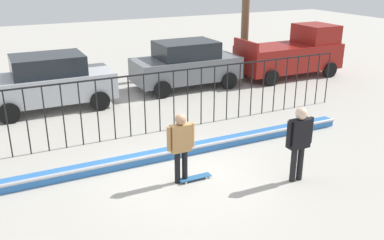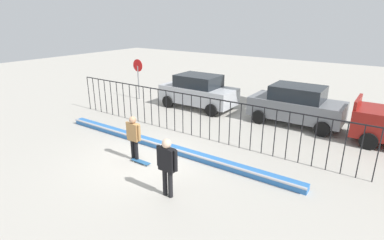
{
  "view_description": "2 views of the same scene",
  "coord_description": "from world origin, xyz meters",
  "px_view_note": "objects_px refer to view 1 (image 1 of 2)",
  "views": [
    {
      "loc": [
        -3.97,
        -8.27,
        4.8
      ],
      "look_at": [
        0.6,
        1.04,
        0.98
      ],
      "focal_mm": 39.75,
      "sensor_mm": 36.0,
      "label": 1
    },
    {
      "loc": [
        7.1,
        -7.22,
        4.99
      ],
      "look_at": [
        0.93,
        1.67,
        1.26
      ],
      "focal_mm": 28.22,
      "sensor_mm": 36.0,
      "label": 2
    }
  ],
  "objects_px": {
    "parked_car_gray": "(186,64)",
    "camera_operator": "(299,138)",
    "skateboarder": "(181,142)",
    "parked_car_silver": "(50,82)",
    "pickup_truck": "(293,53)",
    "skateboard": "(195,178)"
  },
  "relations": [
    {
      "from": "camera_operator",
      "to": "pickup_truck",
      "type": "xyz_separation_m",
      "value": [
        6.25,
        8.01,
        -0.04
      ]
    },
    {
      "from": "camera_operator",
      "to": "parked_car_gray",
      "type": "bearing_deg",
      "value": -69.89
    },
    {
      "from": "skateboard",
      "to": "pickup_truck",
      "type": "height_order",
      "value": "pickup_truck"
    },
    {
      "from": "skateboard",
      "to": "parked_car_silver",
      "type": "xyz_separation_m",
      "value": [
        -2.14,
        6.97,
        0.91
      ]
    },
    {
      "from": "skateboard",
      "to": "parked_car_gray",
      "type": "height_order",
      "value": "parked_car_gray"
    },
    {
      "from": "parked_car_gray",
      "to": "parked_car_silver",
      "type": "bearing_deg",
      "value": -176.85
    },
    {
      "from": "parked_car_silver",
      "to": "pickup_truck",
      "type": "relative_size",
      "value": 0.91
    },
    {
      "from": "parked_car_silver",
      "to": "skateboarder",
      "type": "bearing_deg",
      "value": -73.15
    },
    {
      "from": "skateboarder",
      "to": "skateboard",
      "type": "xyz_separation_m",
      "value": [
        0.33,
        -0.06,
        -0.95
      ]
    },
    {
      "from": "parked_car_gray",
      "to": "skateboarder",
      "type": "bearing_deg",
      "value": -117.0
    },
    {
      "from": "skateboarder",
      "to": "pickup_truck",
      "type": "relative_size",
      "value": 0.36
    },
    {
      "from": "skateboard",
      "to": "pickup_truck",
      "type": "xyz_separation_m",
      "value": [
        8.38,
        6.95,
        0.98
      ]
    },
    {
      "from": "camera_operator",
      "to": "parked_car_silver",
      "type": "xyz_separation_m",
      "value": [
        -4.27,
        8.02,
        -0.11
      ]
    },
    {
      "from": "skateboarder",
      "to": "skateboard",
      "type": "height_order",
      "value": "skateboarder"
    },
    {
      "from": "parked_car_silver",
      "to": "parked_car_gray",
      "type": "xyz_separation_m",
      "value": [
        5.41,
        0.37,
        0.0
      ]
    },
    {
      "from": "skateboard",
      "to": "pickup_truck",
      "type": "distance_m",
      "value": 10.93
    },
    {
      "from": "camera_operator",
      "to": "skateboarder",
      "type": "bearing_deg",
      "value": 3.3
    },
    {
      "from": "skateboarder",
      "to": "parked_car_gray",
      "type": "relative_size",
      "value": 0.39
    },
    {
      "from": "parked_car_gray",
      "to": "camera_operator",
      "type": "bearing_deg",
      "value": -98.42
    },
    {
      "from": "skateboard",
      "to": "parked_car_silver",
      "type": "relative_size",
      "value": 0.19
    },
    {
      "from": "parked_car_silver",
      "to": "pickup_truck",
      "type": "xyz_separation_m",
      "value": [
        10.52,
        -0.01,
        0.06
      ]
    },
    {
      "from": "skateboarder",
      "to": "parked_car_gray",
      "type": "xyz_separation_m",
      "value": [
        3.59,
        7.27,
        -0.04
      ]
    }
  ]
}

